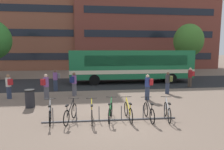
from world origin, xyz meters
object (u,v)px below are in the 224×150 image
parked_bicycle_yellow_4 (128,112)px  parked_bicycle_silver_6 (167,112)px  city_bus (131,65)px  parked_bicycle_yellow_2 (92,113)px  commuter_red_pack_2 (46,85)px  parked_bicycle_silver_0 (50,114)px  parked_bicycle_black_5 (149,112)px  parked_bicycle_black_1 (70,114)px  street_tree_1 (188,41)px  commuter_red_pack_0 (148,85)px  commuter_olive_pack_6 (168,81)px  commuter_red_pack_5 (9,85)px  parked_bicycle_green_3 (110,112)px  commuter_grey_pack_4 (56,79)px  commuter_red_pack_1 (190,76)px  commuter_navy_pack_3 (74,82)px  trash_bin (30,98)px

parked_bicycle_yellow_4 → parked_bicycle_silver_6: same height
city_bus → parked_bicycle_yellow_2: 11.29m
parked_bicycle_yellow_2 → commuter_red_pack_2: bearing=34.0°
parked_bicycle_silver_6 → parked_bicycle_silver_0: bearing=99.7°
parked_bicycle_black_5 → commuter_red_pack_2: (-5.56, 4.54, 0.59)m
parked_bicycle_black_1 → street_tree_1: size_ratio=0.25×
commuter_red_pack_0 → street_tree_1: (9.54, 12.84, 3.49)m
city_bus → commuter_olive_pack_6: 5.67m
commuter_red_pack_0 → commuter_red_pack_5: 9.24m
city_bus → parked_bicycle_green_3: bearing=72.9°
commuter_grey_pack_4 → commuter_red_pack_5: 3.49m
parked_bicycle_yellow_2 → parked_bicycle_yellow_4: (1.71, 0.05, 0.00)m
parked_bicycle_silver_0 → parked_bicycle_black_1: 0.90m
parked_bicycle_green_3 → commuter_red_pack_2: 5.76m
parked_bicycle_yellow_2 → commuter_grey_pack_4: (-2.69, 7.12, 0.60)m
commuter_red_pack_0 → commuter_olive_pack_6: size_ratio=1.03×
parked_bicycle_silver_0 → parked_bicycle_black_5: same height
parked_bicycle_yellow_2 → parked_bicycle_silver_0: bearing=86.8°
parked_bicycle_green_3 → parked_bicycle_black_1: bearing=102.2°
commuter_red_pack_1 → parked_bicycle_black_1: bearing=100.9°
parked_bicycle_black_1 → commuter_grey_pack_4: (-1.72, 7.01, 0.60)m
commuter_navy_pack_3 → parked_bicycle_yellow_4: bearing=-122.0°
parked_bicycle_black_5 → commuter_navy_pack_3: commuter_navy_pack_3 is taller
parked_bicycle_silver_0 → commuter_red_pack_5: size_ratio=1.03×
parked_bicycle_yellow_2 → commuter_red_pack_5: 7.32m
commuter_red_pack_2 → commuter_red_pack_5: commuter_red_pack_2 is taller
city_bus → commuter_grey_pack_4: bearing=26.3°
parked_bicycle_green_3 → parked_bicycle_yellow_4: 0.84m
street_tree_1 → commuter_navy_pack_3: bearing=-142.4°
commuter_olive_pack_6 → parked_bicycle_green_3: bearing=78.1°
commuter_red_pack_1 → commuter_navy_pack_3: size_ratio=1.02×
parked_bicycle_yellow_4 → street_tree_1: bearing=-36.3°
city_bus → street_tree_1: size_ratio=1.80×
commuter_red_pack_2 → commuter_navy_pack_3: 1.94m
city_bus → commuter_olive_pack_6: (1.66, -5.35, -0.84)m
parked_bicycle_green_3 → commuter_grey_pack_4: size_ratio=1.00×
commuter_olive_pack_6 → parked_bicycle_black_5: bearing=91.7°
parked_bicycle_silver_0 → trash_bin: size_ratio=1.66×
city_bus → parked_bicycle_black_5: 10.73m
commuter_red_pack_5 → street_tree_1: street_tree_1 is taller
parked_bicycle_silver_0 → commuter_red_pack_2: bearing=5.2°
city_bus → street_tree_1: street_tree_1 is taller
parked_bicycle_yellow_4 → commuter_grey_pack_4: size_ratio=1.02×
city_bus → commuter_navy_pack_3: (-5.26, -5.20, -0.80)m
commuter_grey_pack_4 → street_tree_1: 18.74m
parked_bicycle_silver_6 → commuter_grey_pack_4: bearing=53.3°
parked_bicycle_yellow_2 → commuter_grey_pack_4: size_ratio=1.02×
commuter_red_pack_0 → commuter_olive_pack_6: bearing=-111.3°
commuter_grey_pack_4 → commuter_red_pack_5: (-2.71, -2.20, -0.03)m
parked_bicycle_black_5 → commuter_red_pack_1: commuter_red_pack_1 is taller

